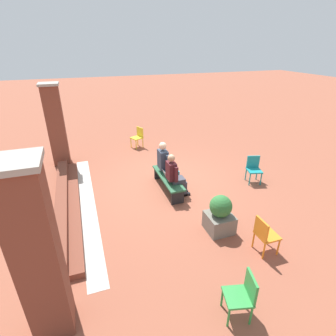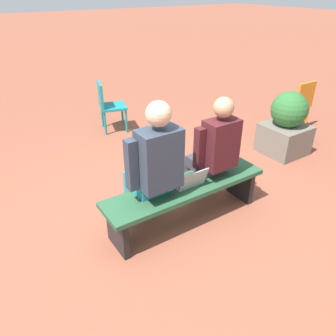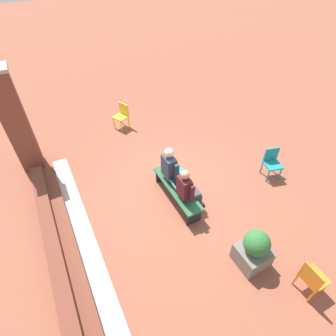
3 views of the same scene
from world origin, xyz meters
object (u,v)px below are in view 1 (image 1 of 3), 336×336
object	(u,v)px
plastic_chair_by_pillar	(265,234)
plastic_chair_near_bench_left	(254,168)
plastic_chair_near_bench_right	(138,136)
laptop	(168,175)
plastic_chair_foreground	(243,294)
bench	(168,179)
person_student	(175,174)
planter	(220,215)
person_adult	(166,163)

from	to	relation	value
plastic_chair_by_pillar	plastic_chair_near_bench_left	world-z (taller)	same
plastic_chair_near_bench_right	laptop	bearing A→B (deg)	179.74
plastic_chair_foreground	plastic_chair_near_bench_left	distance (m)	4.86
laptop	bench	bearing A→B (deg)	-33.82
person_student	planter	distance (m)	1.88
bench	person_adult	distance (m)	0.53
person_adult	plastic_chair_near_bench_left	bearing A→B (deg)	-104.98
plastic_chair_near_bench_right	person_adult	bearing A→B (deg)	-178.92
plastic_chair_by_pillar	plastic_chair_foreground	distance (m)	1.66
laptop	plastic_chair_near_bench_right	size ratio (longest dim) A/B	0.38
laptop	plastic_chair_by_pillar	size ratio (longest dim) A/B	0.38
laptop	person_adult	bearing A→B (deg)	-12.93
person_student	plastic_chair_foreground	distance (m)	3.84
plastic_chair_foreground	plastic_chair_near_bench_left	world-z (taller)	same
plastic_chair_near_bench_right	planter	world-z (taller)	planter
plastic_chair_near_bench_right	plastic_chair_near_bench_left	distance (m)	5.05
person_student	plastic_chair_near_bench_right	world-z (taller)	person_student
plastic_chair_by_pillar	plastic_chair_near_bench_right	world-z (taller)	same
plastic_chair_by_pillar	plastic_chair_near_bench_left	distance (m)	3.25
person_adult	plastic_chair_near_bench_left	distance (m)	2.78
plastic_chair_by_pillar	plastic_chair_foreground	bearing A→B (deg)	131.02
plastic_chair_near_bench_left	planter	xyz separation A→B (m)	(-1.83, 2.23, -0.04)
laptop	plastic_chair_by_pillar	xyz separation A→B (m)	(-3.11, -1.05, -0.02)
laptop	plastic_chair_near_bench_left	bearing A→B (deg)	-97.24
plastic_chair_foreground	planter	distance (m)	2.15
person_student	plastic_chair_near_bench_right	distance (m)	4.27
person_adult	plastic_chair_by_pillar	size ratio (longest dim) A/B	1.69
person_student	laptop	world-z (taller)	person_student
plastic_chair_foreground	plastic_chair_near_bench_left	size ratio (longest dim) A/B	1.00
bench	person_student	size ratio (longest dim) A/B	1.36
laptop	plastic_chair_foreground	xyz separation A→B (m)	(-4.20, 0.20, -0.02)
person_student	plastic_chair_near_bench_left	size ratio (longest dim) A/B	1.57
plastic_chair_near_bench_right	plastic_chair_near_bench_left	bearing A→B (deg)	-147.09
person_adult	plastic_chair_foreground	distance (m)	4.58
person_adult	plastic_chair_near_bench_right	distance (m)	3.53
plastic_chair_near_bench_right	plastic_chair_near_bench_left	world-z (taller)	same
person_adult	bench	bearing A→B (deg)	168.32
plastic_chair_foreground	planter	xyz separation A→B (m)	(2.02, -0.73, -0.04)
plastic_chair_by_pillar	plastic_chair_near_bench_left	bearing A→B (deg)	-31.79
person_student	planter	size ratio (longest dim) A/B	1.41
laptop	plastic_chair_near_bench_right	distance (m)	3.89
plastic_chair_by_pillar	plastic_chair_near_bench_right	size ratio (longest dim) A/B	1.00
laptop	person_student	bearing A→B (deg)	-168.19
plastic_chair_by_pillar	planter	distance (m)	1.07
planter	person_adult	bearing A→B (deg)	9.96
person_adult	laptop	distance (m)	0.45
person_adult	planter	world-z (taller)	person_adult
person_adult	laptop	xyz separation A→B (m)	(-0.37, 0.08, -0.25)
bench	planter	bearing A→B (deg)	-166.72
person_adult	planter	bearing A→B (deg)	-170.04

